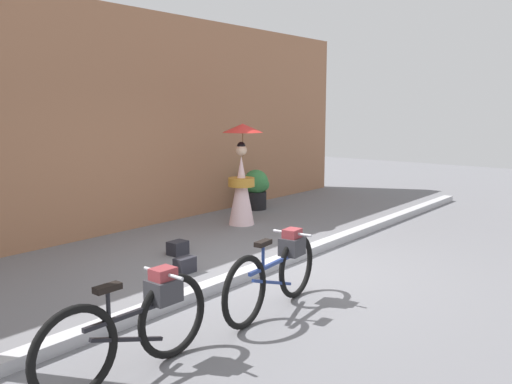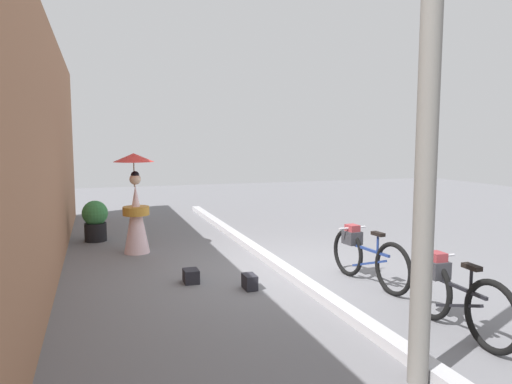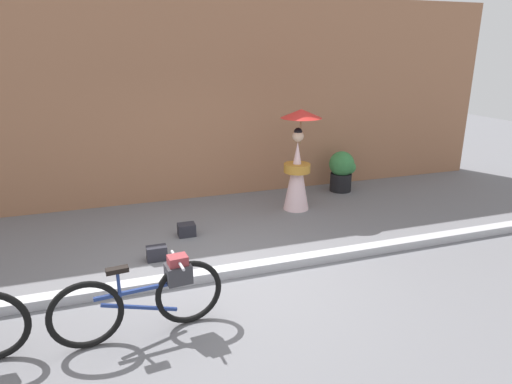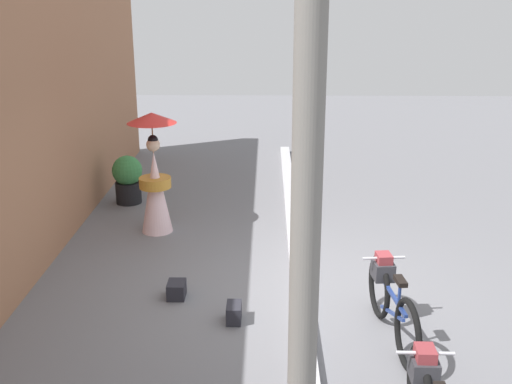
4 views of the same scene
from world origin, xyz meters
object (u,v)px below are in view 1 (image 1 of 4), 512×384
potted_plant_by_door (257,188)px  backpack_spare (178,248)px  person_with_parasol (242,176)px  backpack_on_pavement (185,265)px  bicycle_far_side (134,324)px  bicycle_near_officer (276,271)px

potted_plant_by_door → backpack_spare: 3.83m
person_with_parasol → backpack_on_pavement: size_ratio=6.60×
bicycle_far_side → potted_plant_by_door: size_ratio=1.99×
bicycle_far_side → backpack_on_pavement: bearing=37.6°
backpack_on_pavement → backpack_spare: (0.56, 0.74, -0.00)m
bicycle_far_side → backpack_on_pavement: 2.76m
bicycle_far_side → backpack_spare: (2.74, 2.41, -0.33)m
potted_plant_by_door → backpack_spare: size_ratio=3.10×
potted_plant_by_door → backpack_on_pavement: potted_plant_by_door is taller
potted_plant_by_door → backpack_on_pavement: 4.64m
bicycle_far_side → backpack_on_pavement: bicycle_far_side is taller
bicycle_far_side → potted_plant_by_door: potted_plant_by_door is taller
bicycle_far_side → backpack_spare: 3.66m
potted_plant_by_door → backpack_spare: bearing=-159.3°
bicycle_near_officer → backpack_spare: size_ratio=6.49×
person_with_parasol → backpack_on_pavement: 3.19m
bicycle_near_officer → backpack_on_pavement: bearing=80.5°
backpack_on_pavement → backpack_spare: 0.93m
potted_plant_by_door → person_with_parasol: bearing=-151.8°
backpack_on_pavement → bicycle_near_officer: bearing=-99.5°
person_with_parasol → potted_plant_by_door: person_with_parasol is taller
person_with_parasol → backpack_on_pavement: person_with_parasol is taller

